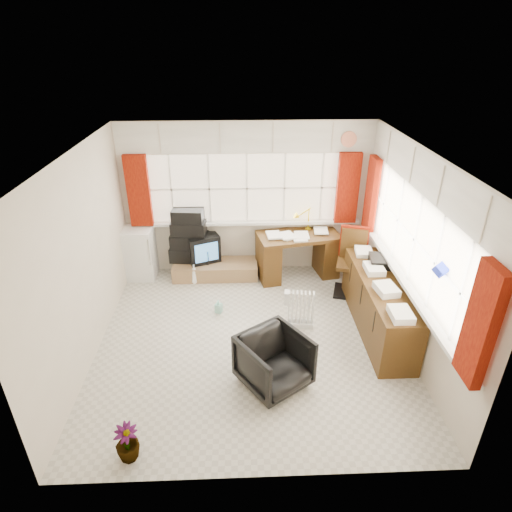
{
  "coord_description": "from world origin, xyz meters",
  "views": [
    {
      "loc": [
        -0.12,
        -4.55,
        3.66
      ],
      "look_at": [
        0.08,
        0.55,
        0.98
      ],
      "focal_mm": 30.0,
      "sensor_mm": 36.0,
      "label": 1
    }
  ],
  "objects": [
    {
      "name": "mini_fridge",
      "position": [
        -1.8,
        1.8,
        0.43
      ],
      "size": [
        0.52,
        0.53,
        0.87
      ],
      "color": "white",
      "rests_on": "ground"
    },
    {
      "name": "spray_bottle_b",
      "position": [
        -0.46,
        0.66,
        0.1
      ],
      "size": [
        0.12,
        0.12,
        0.21
      ],
      "primitive_type": "imported",
      "rotation": [
        0.0,
        0.0,
        -0.4
      ],
      "color": "#95DFCC",
      "rests_on": "ground"
    },
    {
      "name": "tv_bench",
      "position": [
        -0.55,
        1.72,
        0.12
      ],
      "size": [
        1.4,
        0.5,
        0.25
      ],
      "primitive_type": "cube",
      "color": "#937049",
      "rests_on": "ground"
    },
    {
      "name": "ground",
      "position": [
        0.0,
        0.0,
        0.0
      ],
      "size": [
        4.0,
        4.0,
        0.0
      ],
      "primitive_type": "plane",
      "color": "beige",
      "rests_on": "ground"
    },
    {
      "name": "spray_bottle_a",
      "position": [
        -0.89,
        1.52,
        0.16
      ],
      "size": [
        0.13,
        0.13,
        0.33
      ],
      "primitive_type": "imported",
      "rotation": [
        0.0,
        0.0,
        0.01
      ],
      "color": "white",
      "rests_on": "ground"
    },
    {
      "name": "hifi_stack",
      "position": [
        -0.96,
        1.89,
        0.66
      ],
      "size": [
        0.7,
        0.48,
        0.9
      ],
      "color": "black",
      "rests_on": "tv_bench"
    },
    {
      "name": "crt_tv",
      "position": [
        -0.76,
        1.87,
        0.48
      ],
      "size": [
        0.64,
        0.62,
        0.46
      ],
      "color": "black",
      "rests_on": "tv_bench"
    },
    {
      "name": "radiator",
      "position": [
        0.69,
        0.28,
        0.22
      ],
      "size": [
        0.38,
        0.2,
        0.55
      ],
      "color": "white",
      "rests_on": "ground"
    },
    {
      "name": "desk",
      "position": [
        0.82,
        1.7,
        0.42
      ],
      "size": [
        1.41,
        0.88,
        0.79
      ],
      "color": "#543613",
      "rests_on": "ground"
    },
    {
      "name": "window_back",
      "position": [
        0.0,
        1.94,
        0.95
      ],
      "size": [
        3.7,
        0.12,
        3.6
      ],
      "color": "beige",
      "rests_on": "room_walls"
    },
    {
      "name": "curtains",
      "position": [
        0.92,
        0.93,
        1.46
      ],
      "size": [
        3.83,
        3.83,
        1.15
      ],
      "color": "#912207",
      "rests_on": "room_walls"
    },
    {
      "name": "credenza",
      "position": [
        1.73,
        0.2,
        0.39
      ],
      "size": [
        0.5,
        2.0,
        0.85
      ],
      "color": "#543613",
      "rests_on": "ground"
    },
    {
      "name": "file_tray",
      "position": [
        1.83,
        0.65,
        0.81
      ],
      "size": [
        0.33,
        0.39,
        0.12
      ],
      "primitive_type": "cube",
      "rotation": [
        0.0,
        0.0,
        -0.16
      ],
      "color": "black",
      "rests_on": "credenza"
    },
    {
      "name": "flower_vase",
      "position": [
        -1.24,
        -1.74,
        0.2
      ],
      "size": [
        0.26,
        0.26,
        0.41
      ],
      "primitive_type": "imported",
      "rotation": [
        0.0,
        0.0,
        0.17
      ],
      "color": "black",
      "rests_on": "ground"
    },
    {
      "name": "task_chair",
      "position": [
        1.6,
        1.21,
        0.56
      ],
      "size": [
        0.55,
        0.57,
        1.06
      ],
      "color": "black",
      "rests_on": "ground"
    },
    {
      "name": "overhead_cabinets",
      "position": [
        0.98,
        0.98,
        2.25
      ],
      "size": [
        3.98,
        3.98,
        0.48
      ],
      "color": "white",
      "rests_on": "room_walls"
    },
    {
      "name": "window_right",
      "position": [
        1.94,
        0.0,
        0.95
      ],
      "size": [
        0.12,
        3.7,
        3.6
      ],
      "color": "beige",
      "rests_on": "room_walls"
    },
    {
      "name": "desk_lamp",
      "position": [
        1.0,
        1.9,
        1.03
      ],
      "size": [
        0.14,
        0.11,
        0.39
      ],
      "color": "#DFBC09",
      "rests_on": "desk"
    },
    {
      "name": "room_walls",
      "position": [
        0.0,
        0.0,
        1.5
      ],
      "size": [
        4.0,
        4.0,
        4.0
      ],
      "color": "beige",
      "rests_on": "ground"
    },
    {
      "name": "office_chair",
      "position": [
        0.24,
        -0.81,
        0.33
      ],
      "size": [
        0.98,
        0.99,
        0.65
      ],
      "primitive_type": "imported",
      "rotation": [
        0.0,
        0.0,
        0.6
      ],
      "color": "black",
      "rests_on": "ground"
    }
  ]
}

